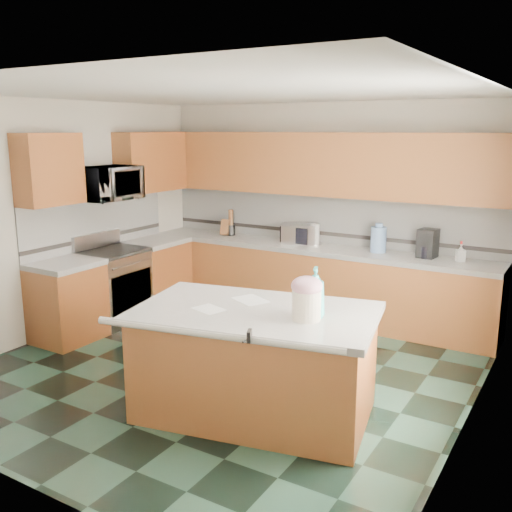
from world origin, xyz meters
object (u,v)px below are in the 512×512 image
Objects in this scene: island_top at (255,313)px; treat_jar at (306,305)px; toaster_oven at (298,234)px; knife_block at (226,227)px; island_base at (255,365)px; soap_bottle_island at (315,293)px; coffee_maker at (428,243)px.

island_top is 8.35× the size of treat_jar.
toaster_oven is (-1.43, 2.68, 0.01)m from treat_jar.
knife_block is at bearing 156.33° from toaster_oven.
treat_jar is at bearing -12.72° from island_base.
coffee_maker is (0.19, 2.63, -0.04)m from soap_bottle_island.
toaster_oven reaches higher than treat_jar.
knife_block is 0.65× the size of coffee_maker.
island_top is at bearing 172.60° from soap_bottle_island.
island_top is 3.39m from knife_block.
toaster_oven is at bearing 98.05° from island_top.
coffee_maker is at bearing 63.96° from island_top.
treat_jar is (0.47, -0.01, 0.61)m from island_base.
coffee_maker is (0.22, 2.71, 0.05)m from treat_jar.
treat_jar is at bearing -87.49° from coffee_maker.
soap_bottle_island reaches higher than knife_block.
soap_bottle_island reaches higher than island_base.
island_top is 2.84m from toaster_oven.
knife_block is 2.78m from coffee_maker.
knife_block reaches higher than island_top.
island_base is 7.93× the size of treat_jar.
island_base is at bearing -59.78° from knife_block.
knife_block is at bearing 126.47° from treat_jar.
coffee_maker is (0.69, 2.70, 0.66)m from island_base.
soap_bottle_island is at bearing -3.52° from island_top.
island_base is 0.46m from island_top.
knife_block is (-2.09, 2.67, 0.14)m from island_top.
island_base is 2.90m from toaster_oven.
treat_jar is 0.58× the size of soap_bottle_island.
toaster_oven is at bearing 110.82° from treat_jar.
toaster_oven is at bearing -7.84° from knife_block.
soap_bottle_island is 0.95× the size of toaster_oven.
treat_jar is 2.72m from coffee_maker.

